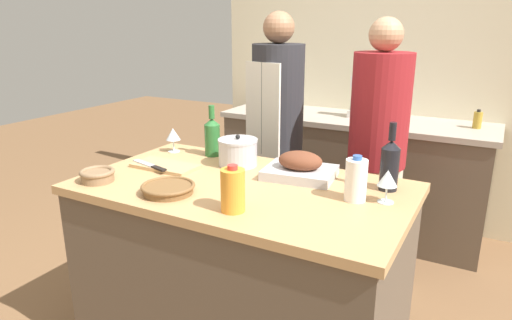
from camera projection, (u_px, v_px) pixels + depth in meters
name	position (u px, v px, depth m)	size (l,w,h in m)	color
kitchen_island	(243.00, 272.00, 2.18)	(1.48, 0.85, 0.89)	brown
back_counter	(350.00, 173.00, 3.58)	(2.02, 0.60, 0.89)	brown
back_wall	(370.00, 63.00, 3.64)	(2.52, 0.10, 2.55)	beige
roasting_pan	(300.00, 168.00, 2.13)	(0.35, 0.28, 0.13)	#BCBCC1
wicker_basket	(168.00, 188.00, 1.94)	(0.23, 0.23, 0.04)	brown
cutting_board	(165.00, 166.00, 2.28)	(0.33, 0.16, 0.02)	tan
stock_pot	(238.00, 152.00, 2.30)	(0.20, 0.20, 0.16)	#B7B7BC
mixing_bowl	(97.00, 175.00, 2.08)	(0.16, 0.16, 0.06)	#846647
juice_jug	(233.00, 190.00, 1.74)	(0.09, 0.09, 0.19)	orange
milk_jug	(356.00, 180.00, 1.84)	(0.09, 0.09, 0.19)	white
wine_bottle_green	(390.00, 164.00, 1.95)	(0.08, 0.08, 0.30)	black
wine_bottle_dark	(212.00, 136.00, 2.46)	(0.08, 0.08, 0.28)	#28662D
wine_glass_left	(173.00, 135.00, 2.53)	(0.08, 0.08, 0.13)	silver
wine_glass_right	(387.00, 179.00, 1.82)	(0.08, 0.08, 0.14)	silver
knife_chef	(151.00, 165.00, 2.25)	(0.25, 0.09, 0.01)	#B7B7BC
stand_mixer	(362.00, 100.00, 3.43)	(0.18, 0.14, 0.31)	silver
condiment_bottle_tall	(478.00, 120.00, 3.09)	(0.06, 0.06, 0.13)	#B28E2D
condiment_bottle_short	(403.00, 111.00, 3.29)	(0.06, 0.06, 0.17)	#332D28
person_cook_aproned	(277.00, 131.00, 2.93)	(0.33, 0.35, 1.65)	beige
person_cook_guest	(377.00, 146.00, 2.66)	(0.34, 0.34, 1.62)	beige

